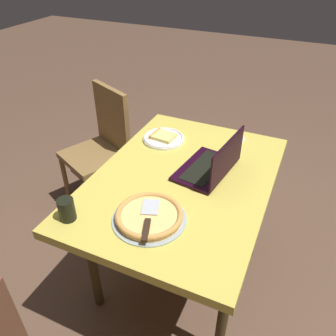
% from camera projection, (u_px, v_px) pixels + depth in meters
% --- Properties ---
extents(ground_plane, '(12.00, 12.00, 0.00)m').
position_uv_depth(ground_plane, '(180.00, 276.00, 2.08)').
color(ground_plane, brown).
extents(dining_table, '(1.16, 0.83, 0.75)m').
position_uv_depth(dining_table, '(182.00, 189.00, 1.69)').
color(dining_table, gold).
rests_on(dining_table, ground_plane).
extents(laptop, '(0.37, 0.27, 0.21)m').
position_uv_depth(laptop, '(212.00, 165.00, 1.65)').
color(laptop, black).
rests_on(laptop, dining_table).
extents(pizza_plate, '(0.24, 0.24, 0.04)m').
position_uv_depth(pizza_plate, '(164.00, 138.00, 1.94)').
color(pizza_plate, white).
rests_on(pizza_plate, dining_table).
extents(pizza_tray, '(0.31, 0.31, 0.04)m').
position_uv_depth(pizza_tray, '(149.00, 216.00, 1.39)').
color(pizza_tray, '#919EA0').
rests_on(pizza_tray, dining_table).
extents(table_knife, '(0.23, 0.04, 0.01)m').
position_uv_depth(table_knife, '(236.00, 148.00, 1.86)').
color(table_knife, beige).
rests_on(table_knife, dining_table).
extents(drink_cup, '(0.07, 0.07, 0.10)m').
position_uv_depth(drink_cup, '(67.00, 209.00, 1.38)').
color(drink_cup, black).
rests_on(drink_cup, dining_table).
extents(chair_far, '(0.52, 0.52, 0.90)m').
position_uv_depth(chair_far, '(102.00, 144.00, 2.39)').
color(chair_far, brown).
rests_on(chair_far, ground_plane).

